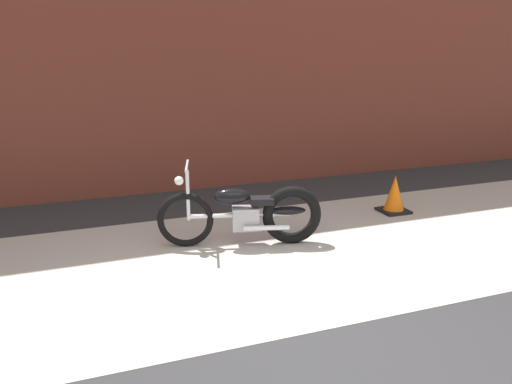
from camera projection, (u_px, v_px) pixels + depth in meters
ground_plane at (300, 335)px, 4.60m from camera, size 80.00×80.00×0.00m
sidewalk_slab at (235, 260)px, 6.18m from camera, size 36.00×3.50×0.01m
brick_building_wall at (163, 19)px, 8.54m from camera, size 36.00×0.50×5.54m
motorcycle_black at (252, 214)px, 6.57m from camera, size 1.96×0.79×1.03m
traffic_cone at (394, 196)px, 7.88m from camera, size 0.40×0.40×0.55m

